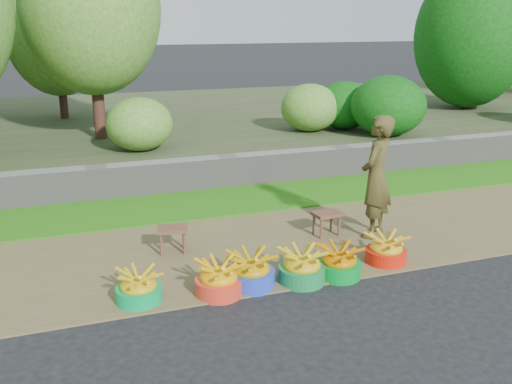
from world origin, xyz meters
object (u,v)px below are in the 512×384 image
object	(u,v)px
stool_left	(172,232)
basin_a	(139,288)
stool_right	(327,217)
basin_c	(251,271)
basin_d	(302,268)
basin_f	(386,250)
basin_b	(219,280)
vendor_woman	(376,177)
basin_e	(339,263)

from	to	relation	value
stool_left	basin_a	bearing A→B (deg)	-117.07
basin_a	stool_right	size ratio (longest dim) A/B	1.23
basin_c	stool_left	size ratio (longest dim) A/B	1.28
basin_d	basin_f	distance (m)	1.18
basin_f	stool_right	bearing A→B (deg)	105.04
basin_b	stool_right	size ratio (longest dim) A/B	1.31
basin_c	vendor_woman	size ratio (longest dim) A/B	0.33
basin_e	stool_right	size ratio (longest dim) A/B	1.29
basin_d	stool_left	distance (m)	1.77
basin_a	vendor_woman	xyz separation A→B (m)	(3.28, 0.83, 0.68)
basin_f	stool_left	xyz separation A→B (m)	(-2.37, 1.16, 0.12)
basin_f	stool_left	distance (m)	2.64
basin_f	vendor_woman	size ratio (longest dim) A/B	0.30
basin_c	basin_e	xyz separation A→B (m)	(1.04, -0.10, -0.01)
basin_c	vendor_woman	bearing A→B (deg)	22.90
basin_d	basin_b	bearing A→B (deg)	178.85
basin_d	vendor_woman	size ratio (longest dim) A/B	0.32
basin_c	stool_left	bearing A→B (deg)	117.25
basin_f	basin_e	bearing A→B (deg)	-168.27
basin_e	vendor_woman	distance (m)	1.56
basin_b	basin_f	bearing A→B (deg)	3.19
basin_b	stool_left	size ratio (longest dim) A/B	1.23
basin_a	stool_right	bearing A→B (deg)	21.49
stool_right	basin_a	bearing A→B (deg)	-158.51
basin_f	stool_right	distance (m)	1.09
basin_c	basin_f	distance (m)	1.75
basin_a	basin_d	bearing A→B (deg)	-4.02
basin_a	basin_c	world-z (taller)	basin_c
basin_b	basin_d	size ratio (longest dim) A/B	0.98
basin_b	basin_e	world-z (taller)	basin_b
basin_e	basin_a	bearing A→B (deg)	176.55
stool_left	stool_right	xyz separation A→B (m)	(2.09, -0.11, -0.00)
basin_e	basin_f	size ratio (longest dim) A/B	1.02
basin_a	basin_d	world-z (taller)	basin_d
basin_d	basin_f	size ratio (longest dim) A/B	1.07
basin_f	basin_c	bearing A→B (deg)	-178.33
basin_c	vendor_woman	distance (m)	2.33
vendor_woman	basin_a	bearing A→B (deg)	-26.88
basin_a	basin_d	size ratio (longest dim) A/B	0.92
basin_d	stool_right	world-z (taller)	basin_d
basin_b	vendor_woman	size ratio (longest dim) A/B	0.31
basin_b	stool_left	xyz separation A→B (m)	(-0.24, 1.28, 0.11)
basin_d	stool_right	distance (m)	1.49
basin_b	basin_d	xyz separation A→B (m)	(0.96, -0.02, 0.00)
basin_b	stool_right	bearing A→B (deg)	32.17
basin_c	basin_e	size ratio (longest dim) A/B	1.06
stool_left	basin_b	bearing A→B (deg)	-79.50
basin_a	basin_e	bearing A→B (deg)	-3.45
basin_d	vendor_woman	distance (m)	1.88
basin_a	basin_c	bearing A→B (deg)	-1.83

